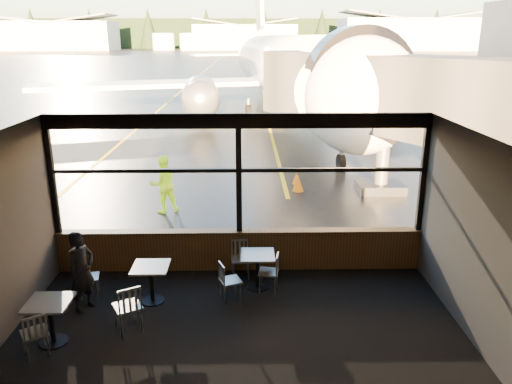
{
  "coord_description": "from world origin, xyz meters",
  "views": [
    {
      "loc": [
        0.16,
        -10.21,
        5.01
      ],
      "look_at": [
        0.39,
        1.0,
        1.5
      ],
      "focal_mm": 35.0,
      "sensor_mm": 36.0,
      "label": 1
    }
  ],
  "objects_px": {
    "chair_near_w": "(230,281)",
    "chair_left_s": "(34,333)",
    "cafe_table_near": "(258,271)",
    "passenger": "(82,272)",
    "cafe_table_mid": "(152,284)",
    "chair_near_n": "(240,260)",
    "chair_near_e": "(268,272)",
    "ground_crew": "(163,184)",
    "cone_extra": "(298,183)",
    "chair_mid_w": "(89,278)",
    "chair_mid_s": "(128,307)",
    "cone_wing": "(174,118)",
    "airliner": "(290,24)",
    "cafe_table_left": "(51,322)",
    "cone_nose": "(296,178)",
    "jet_bridge": "(354,121)"
  },
  "relations": [
    {
      "from": "cafe_table_near",
      "to": "cone_extra",
      "type": "distance_m",
      "value": 6.92
    },
    {
      "from": "cone_wing",
      "to": "cafe_table_mid",
      "type": "bearing_deg",
      "value": -83.39
    },
    {
      "from": "cafe_table_mid",
      "to": "cone_wing",
      "type": "bearing_deg",
      "value": 96.61
    },
    {
      "from": "jet_bridge",
      "to": "passenger",
      "type": "distance_m",
      "value": 9.84
    },
    {
      "from": "chair_near_n",
      "to": "chair_mid_w",
      "type": "xyz_separation_m",
      "value": [
        -3.02,
        -0.78,
        -0.0
      ]
    },
    {
      "from": "cafe_table_near",
      "to": "chair_near_n",
      "type": "xyz_separation_m",
      "value": [
        -0.36,
        0.48,
        0.03
      ]
    },
    {
      "from": "cone_nose",
      "to": "airliner",
      "type": "bearing_deg",
      "value": 86.59
    },
    {
      "from": "cone_nose",
      "to": "cone_wing",
      "type": "height_order",
      "value": "cone_wing"
    },
    {
      "from": "chair_near_w",
      "to": "cafe_table_mid",
      "type": "bearing_deg",
      "value": -108.95
    },
    {
      "from": "airliner",
      "to": "cone_extra",
      "type": "height_order",
      "value": "airliner"
    },
    {
      "from": "chair_near_e",
      "to": "chair_mid_s",
      "type": "xyz_separation_m",
      "value": [
        -2.54,
        -1.4,
        0.06
      ]
    },
    {
      "from": "chair_mid_s",
      "to": "cafe_table_mid",
      "type": "bearing_deg",
      "value": 48.14
    },
    {
      "from": "chair_mid_w",
      "to": "ground_crew",
      "type": "distance_m",
      "value": 5.14
    },
    {
      "from": "cafe_table_near",
      "to": "passenger",
      "type": "relative_size",
      "value": 0.48
    },
    {
      "from": "chair_near_w",
      "to": "cone_wing",
      "type": "relative_size",
      "value": 1.59
    },
    {
      "from": "cafe_table_mid",
      "to": "chair_near_n",
      "type": "distance_m",
      "value": 2.0
    },
    {
      "from": "cafe_table_near",
      "to": "cone_wing",
      "type": "relative_size",
      "value": 1.48
    },
    {
      "from": "passenger",
      "to": "cone_extra",
      "type": "bearing_deg",
      "value": -2.85
    },
    {
      "from": "jet_bridge",
      "to": "chair_near_e",
      "type": "relative_size",
      "value": 13.64
    },
    {
      "from": "chair_near_n",
      "to": "cone_nose",
      "type": "distance_m",
      "value": 7.38
    },
    {
      "from": "chair_near_w",
      "to": "cafe_table_left",
      "type": "bearing_deg",
      "value": -85.22
    },
    {
      "from": "chair_near_n",
      "to": "cone_wing",
      "type": "height_order",
      "value": "chair_near_n"
    },
    {
      "from": "cafe_table_near",
      "to": "chair_near_w",
      "type": "xyz_separation_m",
      "value": [
        -0.55,
        -0.49,
        0.03
      ]
    },
    {
      "from": "cafe_table_mid",
      "to": "chair_mid_s",
      "type": "bearing_deg",
      "value": -103.19
    },
    {
      "from": "chair_near_e",
      "to": "cafe_table_mid",
      "type": "bearing_deg",
      "value": 109.76
    },
    {
      "from": "cafe_table_near",
      "to": "cone_wing",
      "type": "xyz_separation_m",
      "value": [
        -4.56,
        20.88,
        -0.12
      ]
    },
    {
      "from": "passenger",
      "to": "ground_crew",
      "type": "xyz_separation_m",
      "value": [
        0.66,
        5.56,
        0.06
      ]
    },
    {
      "from": "chair_mid_s",
      "to": "cafe_table_near",
      "type": "bearing_deg",
      "value": 4.87
    },
    {
      "from": "airliner",
      "to": "chair_mid_s",
      "type": "bearing_deg",
      "value": -106.36
    },
    {
      "from": "cone_wing",
      "to": "chair_left_s",
      "type": "bearing_deg",
      "value": -87.8
    },
    {
      "from": "cafe_table_near",
      "to": "chair_left_s",
      "type": "relative_size",
      "value": 0.93
    },
    {
      "from": "cafe_table_near",
      "to": "chair_near_e",
      "type": "distance_m",
      "value": 0.26
    },
    {
      "from": "chair_near_e",
      "to": "chair_mid_w",
      "type": "bearing_deg",
      "value": 102.69
    },
    {
      "from": "airliner",
      "to": "chair_near_w",
      "type": "xyz_separation_m",
      "value": [
        -2.95,
        -22.28,
        -5.28
      ]
    },
    {
      "from": "chair_near_w",
      "to": "chair_left_s",
      "type": "relative_size",
      "value": 0.99
    },
    {
      "from": "chair_mid_s",
      "to": "passenger",
      "type": "xyz_separation_m",
      "value": [
        -1.0,
        0.75,
        0.32
      ]
    },
    {
      "from": "chair_near_w",
      "to": "chair_near_e",
      "type": "bearing_deg",
      "value": 94.08
    },
    {
      "from": "passenger",
      "to": "ground_crew",
      "type": "bearing_deg",
      "value": 23.18
    },
    {
      "from": "chair_near_w",
      "to": "chair_mid_w",
      "type": "bearing_deg",
      "value": -114.3
    },
    {
      "from": "chair_near_e",
      "to": "ground_crew",
      "type": "relative_size",
      "value": 0.48
    },
    {
      "from": "chair_mid_w",
      "to": "cone_nose",
      "type": "xyz_separation_m",
      "value": [
        4.93,
        7.9,
        -0.19
      ]
    },
    {
      "from": "cafe_table_left",
      "to": "chair_mid_w",
      "type": "height_order",
      "value": "chair_mid_w"
    },
    {
      "from": "chair_mid_w",
      "to": "passenger",
      "type": "distance_m",
      "value": 0.62
    },
    {
      "from": "airliner",
      "to": "ground_crew",
      "type": "distance_m",
      "value": 18.4
    },
    {
      "from": "cafe_table_mid",
      "to": "chair_near_w",
      "type": "bearing_deg",
      "value": 1.53
    },
    {
      "from": "chair_near_e",
      "to": "chair_mid_w",
      "type": "xyz_separation_m",
      "value": [
        -3.6,
        -0.16,
        0.0
      ]
    },
    {
      "from": "chair_near_w",
      "to": "chair_left_s",
      "type": "bearing_deg",
      "value": -81.25
    },
    {
      "from": "cafe_table_mid",
      "to": "chair_left_s",
      "type": "height_order",
      "value": "chair_left_s"
    },
    {
      "from": "cafe_table_mid",
      "to": "ground_crew",
      "type": "bearing_deg",
      "value": 96.27
    },
    {
      "from": "airliner",
      "to": "cone_extra",
      "type": "distance_m",
      "value": 16.01
    }
  ]
}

